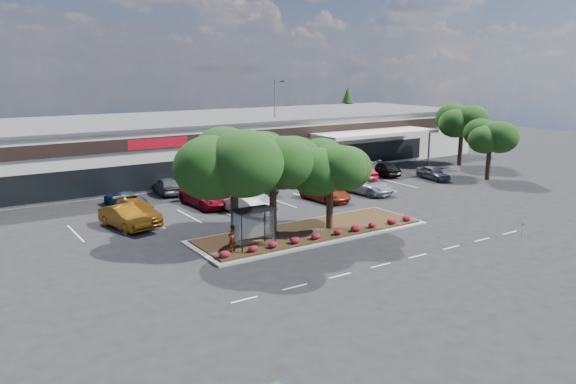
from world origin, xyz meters
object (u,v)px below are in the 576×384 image
light_pole (276,130)px  car_1 (125,217)px  survey_stake (522,228)px  car_0 (138,211)px

light_pole → car_1: size_ratio=2.07×
survey_stake → car_1: 29.26m
car_1 → light_pole: bearing=20.5°
car_1 → car_0: bearing=31.4°
light_pole → car_0: (-21.55, -13.70, -3.91)m
survey_stake → car_1: car_1 is taller
light_pole → car_1: 27.81m
light_pole → car_1: bearing=-146.7°
light_pole → car_0: size_ratio=1.87×
light_pole → survey_stake: light_pole is taller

